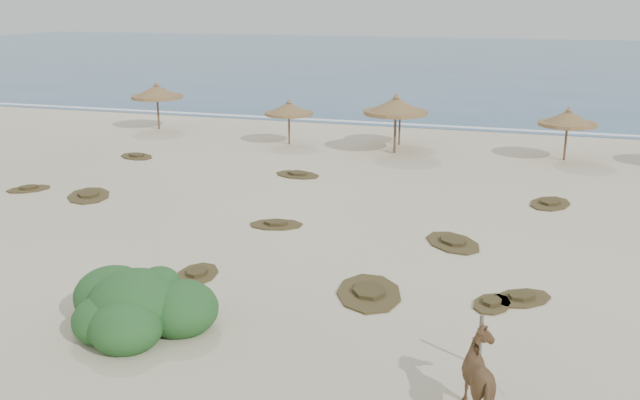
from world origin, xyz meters
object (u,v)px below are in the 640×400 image
Objects in this scene: palapa_0 at (157,92)px; bush at (138,307)px; palapa_1 at (289,109)px; horse at (486,380)px.

palapa_0 is 27.01m from bush.
palapa_1 is 26.15m from horse.
palapa_1 is at bearing 100.24° from bush.
bush is at bearing -61.59° from palapa_0.
palapa_0 is at bearing 118.41° from bush.
horse is (12.07, -23.17, -1.10)m from palapa_1.
palapa_1 reaches higher than bush.
palapa_0 is 1.12× the size of palapa_1.
palapa_0 is at bearing 167.90° from palapa_1.
horse is at bearing -62.49° from palapa_1.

